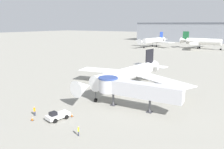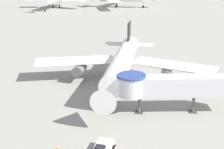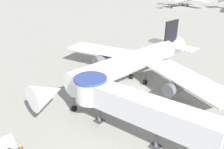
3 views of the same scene
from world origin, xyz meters
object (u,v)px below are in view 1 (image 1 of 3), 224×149
ground_crew_wing_walker (34,110)px  background_jet_blue_tail (153,41)px  jet_bridge (132,89)px  traffic_cone_apron_front (32,119)px  ground_crew_marshaller (78,130)px  main_airplane (127,75)px  traffic_cone_starboard_wing (175,101)px  pushback_tug_white (57,115)px  traffic_cone_near_nose (72,115)px  background_jet_green_tail (202,41)px

ground_crew_wing_walker → background_jet_blue_tail: 132.47m
jet_bridge → traffic_cone_apron_front: bearing=-134.3°
traffic_cone_apron_front → ground_crew_marshaller: 10.62m
ground_crew_marshaller → background_jet_blue_tail: 136.93m
main_airplane → traffic_cone_apron_front: main_airplane is taller
traffic_cone_starboard_wing → ground_crew_marshaller: (-8.06, -22.55, 0.61)m
background_jet_blue_tail → ground_crew_marshaller: bearing=-62.4°
pushback_tug_white → background_jet_blue_tail: 132.57m
traffic_cone_near_nose → pushback_tug_white: bearing=-120.8°
ground_crew_wing_walker → main_airplane: bearing=23.1°
ground_crew_marshaller → background_jet_green_tail: size_ratio=0.04×
jet_bridge → background_jet_blue_tail: background_jet_blue_tail is taller
jet_bridge → traffic_cone_starboard_wing: (6.29, 8.38, -3.94)m
main_airplane → traffic_cone_near_nose: 20.53m
pushback_tug_white → background_jet_green_tail: size_ratio=0.12×
main_airplane → background_jet_blue_tail: 111.52m
traffic_cone_starboard_wing → jet_bridge: bearing=-126.9°
main_airplane → jet_bridge: (6.95, -10.81, 0.20)m
main_airplane → traffic_cone_starboard_wing: main_airplane is taller
main_airplane → background_jet_green_tail: (-2.10, 112.32, 1.02)m
jet_bridge → pushback_tug_white: (-8.87, -11.65, -3.51)m
pushback_tug_white → traffic_cone_starboard_wing: 25.12m
traffic_cone_apron_front → ground_crew_wing_walker: 2.23m
ground_crew_wing_walker → background_jet_green_tail: size_ratio=0.05×
ground_crew_marshaller → background_jet_blue_tail: background_jet_blue_tail is taller
jet_bridge → traffic_cone_apron_front: 19.35m
ground_crew_marshaller → traffic_cone_starboard_wing: bearing=126.0°
traffic_cone_near_nose → background_jet_blue_tail: (-34.73, 125.96, 4.45)m
main_airplane → ground_crew_wing_walker: (-6.79, -23.53, -3.05)m
pushback_tug_white → background_jet_blue_tail: background_jet_blue_tail is taller
main_airplane → traffic_cone_apron_front: (-5.42, -25.17, -3.71)m
main_airplane → traffic_cone_near_nose: main_airplane is taller
traffic_cone_near_nose → background_jet_green_tail: (-1.54, 132.50, 4.77)m
pushback_tug_white → background_jet_green_tail: background_jet_green_tail is taller
ground_crew_marshaller → ground_crew_wing_walker: 12.05m
pushback_tug_white → traffic_cone_starboard_wing: size_ratio=6.56×
pushback_tug_white → background_jet_blue_tail: size_ratio=0.14×
traffic_cone_starboard_wing → background_jet_green_tail: background_jet_green_tail is taller
jet_bridge → traffic_cone_near_nose: size_ratio=26.33×
traffic_cone_starboard_wing → traffic_cone_apron_front: 29.42m
jet_bridge → traffic_cone_apron_front: (-12.37, -14.36, -3.91)m
pushback_tug_white → traffic_cone_starboard_wing: bearing=65.5°
traffic_cone_apron_front → background_jet_blue_tail: 134.38m
background_jet_green_tail → ground_crew_wing_walker: bearing=-176.0°
traffic_cone_starboard_wing → ground_crew_wing_walker: size_ratio=0.38×
traffic_cone_near_nose → ground_crew_marshaller: (5.74, -4.79, 0.62)m
ground_crew_wing_walker → traffic_cone_starboard_wing: bearing=-4.3°
traffic_cone_near_nose → ground_crew_marshaller: 7.51m
main_airplane → ground_crew_marshaller: (5.18, -24.98, -3.14)m
traffic_cone_near_nose → background_jet_green_tail: background_jet_green_tail is taller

